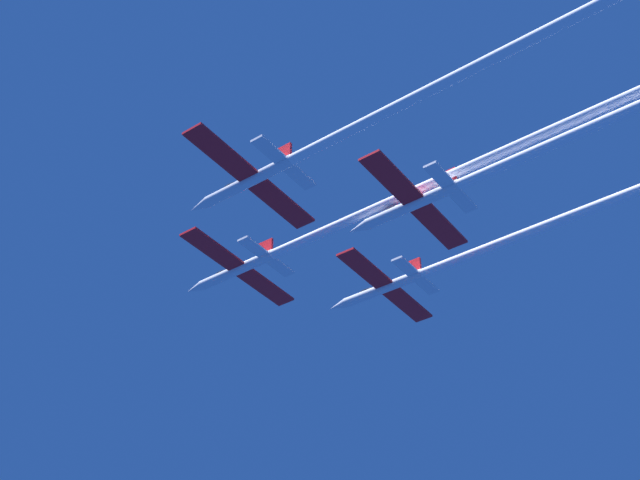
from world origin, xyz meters
name	(u,v)px	position (x,y,z in m)	size (l,w,h in m)	color
jet_lead	(371,211)	(-0.43, -17.69, 0.78)	(17.29, 60.96, 2.86)	white
jet_left_wing	(387,112)	(-12.26, -27.02, -0.22)	(17.29, 55.58, 2.86)	white
jet_right_wing	(511,239)	(12.18, -27.42, 0.50)	(17.29, 56.51, 2.86)	white
jet_slot	(577,133)	(-0.43, -39.70, -0.78)	(17.29, 58.54, 2.86)	white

